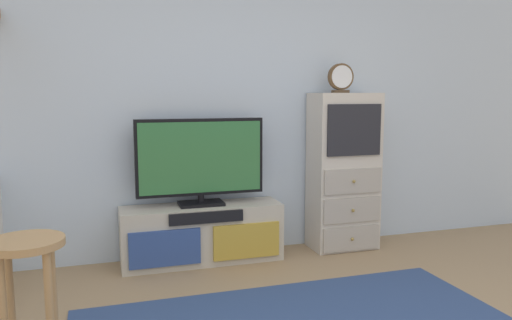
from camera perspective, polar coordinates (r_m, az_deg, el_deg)
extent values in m
cube|color=silver|center=(4.30, -3.15, 7.31)|extent=(6.40, 0.12, 2.70)
cube|color=#BCB29E|center=(4.14, -6.20, -8.36)|extent=(1.30, 0.36, 0.47)
cube|color=#2D4784|center=(3.92, -10.36, -9.94)|extent=(0.55, 0.02, 0.28)
cube|color=#B79333|center=(4.05, -1.07, -9.26)|extent=(0.55, 0.02, 0.28)
cube|color=black|center=(3.91, -5.68, -6.58)|extent=(0.58, 0.02, 0.09)
cube|color=black|center=(4.10, -6.31, -4.97)|extent=(0.36, 0.22, 0.02)
cylinder|color=black|center=(4.09, -6.31, -4.39)|extent=(0.05, 0.05, 0.06)
cube|color=black|center=(4.03, -6.38, 0.34)|extent=(1.04, 0.05, 0.62)
cube|color=#2D6B38|center=(4.01, -6.30, 0.29)|extent=(0.99, 0.01, 0.57)
cube|color=beige|center=(4.47, 9.96, -1.29)|extent=(0.58, 0.34, 1.38)
cube|color=#ADA497|center=(4.44, 10.87, -8.83)|extent=(0.53, 0.02, 0.21)
sphere|color=olive|center=(4.42, 10.98, -8.89)|extent=(0.03, 0.03, 0.03)
cube|color=#ADA497|center=(4.37, 10.96, -5.65)|extent=(0.53, 0.02, 0.21)
sphere|color=olive|center=(4.36, 11.07, -5.70)|extent=(0.03, 0.03, 0.03)
cube|color=#ADA497|center=(4.32, 11.04, -2.39)|extent=(0.53, 0.02, 0.21)
sphere|color=olive|center=(4.31, 11.15, -2.43)|extent=(0.03, 0.03, 0.03)
cube|color=#232328|center=(4.27, 11.19, 3.39)|extent=(0.49, 0.02, 0.43)
cube|color=#4C3823|center=(4.37, 9.63, 7.75)|extent=(0.14, 0.08, 0.02)
cylinder|color=brown|center=(4.38, 9.67, 9.38)|extent=(0.23, 0.04, 0.23)
cylinder|color=silver|center=(4.35, 9.83, 9.38)|extent=(0.19, 0.01, 0.19)
cylinder|color=#A37A4C|center=(2.72, -26.21, -15.44)|extent=(0.04, 0.04, 0.69)
cylinder|color=#A37A4C|center=(2.70, -22.14, -15.41)|extent=(0.04, 0.04, 0.69)
cylinder|color=#A37A4C|center=(2.50, -24.88, -8.61)|extent=(0.34, 0.34, 0.03)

